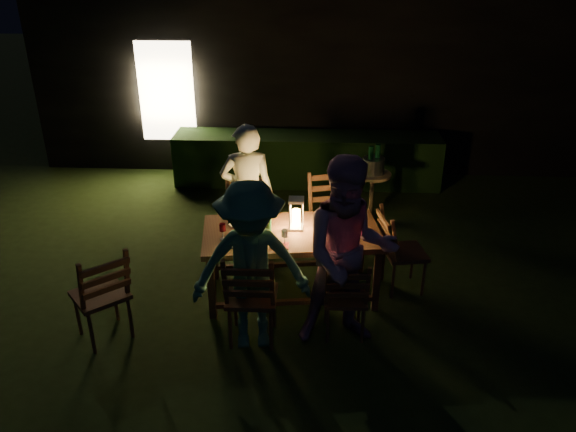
# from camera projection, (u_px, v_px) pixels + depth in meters

# --- Properties ---
(garden_envelope) EXTENTS (40.00, 40.00, 3.20)m
(garden_envelope) POSITION_uv_depth(u_px,v_px,m) (336.00, 57.00, 10.62)
(garden_envelope) COLOR black
(garden_envelope) RESTS_ON ground
(dining_table) EXTENTS (1.98, 1.17, 0.78)m
(dining_table) POSITION_uv_depth(u_px,v_px,m) (292.00, 237.00, 5.96)
(dining_table) COLOR #4D2B19
(dining_table) RESTS_ON ground
(chair_near_left) EXTENTS (0.47, 0.51, 1.06)m
(chair_near_left) POSITION_uv_depth(u_px,v_px,m) (252.00, 312.00, 5.40)
(chair_near_left) COLOR #4D2B19
(chair_near_left) RESTS_ON ground
(chair_near_right) EXTENTS (0.43, 0.46, 0.92)m
(chair_near_right) POSITION_uv_depth(u_px,v_px,m) (344.00, 310.00, 5.49)
(chair_near_right) COLOR #4D2B19
(chair_near_right) RESTS_ON ground
(chair_far_left) EXTENTS (0.57, 0.60, 1.06)m
(chair_far_left) POSITION_uv_depth(u_px,v_px,m) (249.00, 237.00, 6.78)
(chair_far_left) COLOR #4D2B19
(chair_far_left) RESTS_ON ground
(chair_far_right) EXTENTS (0.60, 0.62, 1.08)m
(chair_far_right) POSITION_uv_depth(u_px,v_px,m) (330.00, 233.00, 6.86)
(chair_far_right) COLOR #4D2B19
(chair_far_right) RESTS_ON ground
(chair_end) EXTENTS (0.56, 0.53, 1.00)m
(chair_end) POSITION_uv_depth(u_px,v_px,m) (402.00, 265.00, 6.23)
(chair_end) COLOR #4D2B19
(chair_end) RESTS_ON ground
(chair_spare) EXTENTS (0.69, 0.69, 1.06)m
(chair_spare) POSITION_uv_depth(u_px,v_px,m) (103.00, 310.00, 5.43)
(chair_spare) COLOR #4D2B19
(chair_spare) RESTS_ON ground
(person_house_side) EXTENTS (0.68, 0.49, 1.72)m
(person_house_side) POSITION_uv_depth(u_px,v_px,m) (247.00, 194.00, 6.59)
(person_house_side) COLOR white
(person_house_side) RESTS_ON ground
(person_opp_right) EXTENTS (1.00, 0.83, 1.88)m
(person_opp_right) POSITION_uv_depth(u_px,v_px,m) (349.00, 254.00, 5.15)
(person_opp_right) COLOR #B0799C
(person_opp_right) RESTS_ON ground
(person_opp_left) EXTENTS (1.17, 0.77, 1.69)m
(person_opp_left) POSITION_uv_depth(u_px,v_px,m) (251.00, 267.00, 5.13)
(person_opp_left) COLOR #39725B
(person_opp_left) RESTS_ON ground
(lantern) EXTENTS (0.16, 0.16, 0.35)m
(lantern) POSITION_uv_depth(u_px,v_px,m) (296.00, 215.00, 5.91)
(lantern) COLOR white
(lantern) RESTS_ON dining_table
(plate_far_left) EXTENTS (0.25, 0.25, 0.01)m
(plate_far_left) POSITION_uv_depth(u_px,v_px,m) (239.00, 223.00, 6.08)
(plate_far_left) COLOR white
(plate_far_left) RESTS_ON dining_table
(plate_near_left) EXTENTS (0.25, 0.25, 0.01)m
(plate_near_left) POSITION_uv_depth(u_px,v_px,m) (240.00, 242.00, 5.68)
(plate_near_left) COLOR white
(plate_near_left) RESTS_ON dining_table
(plate_far_right) EXTENTS (0.25, 0.25, 0.01)m
(plate_far_right) POSITION_uv_depth(u_px,v_px,m) (331.00, 220.00, 6.15)
(plate_far_right) COLOR white
(plate_far_right) RESTS_ON dining_table
(plate_near_right) EXTENTS (0.25, 0.25, 0.01)m
(plate_near_right) POSITION_uv_depth(u_px,v_px,m) (337.00, 238.00, 5.76)
(plate_near_right) COLOR white
(plate_near_right) RESTS_ON dining_table
(wineglass_a) EXTENTS (0.06, 0.06, 0.18)m
(wineglass_a) POSITION_uv_depth(u_px,v_px,m) (262.00, 213.00, 6.11)
(wineglass_a) COLOR #59070F
(wineglass_a) RESTS_ON dining_table
(wineglass_b) EXTENTS (0.06, 0.06, 0.18)m
(wineglass_b) POSITION_uv_depth(u_px,v_px,m) (223.00, 232.00, 5.72)
(wineglass_b) COLOR #59070F
(wineglass_b) RESTS_ON dining_table
(wineglass_c) EXTENTS (0.06, 0.06, 0.18)m
(wineglass_c) POSITION_uv_depth(u_px,v_px,m) (324.00, 235.00, 5.66)
(wineglass_c) COLOR #59070F
(wineglass_c) RESTS_ON dining_table
(wineglass_d) EXTENTS (0.06, 0.06, 0.18)m
(wineglass_d) POSITION_uv_depth(u_px,v_px,m) (347.00, 214.00, 6.10)
(wineglass_d) COLOR #59070F
(wineglass_d) RESTS_ON dining_table
(wineglass_e) EXTENTS (0.06, 0.06, 0.18)m
(wineglass_e) POSITION_uv_depth(u_px,v_px,m) (285.00, 237.00, 5.61)
(wineglass_e) COLOR silver
(wineglass_e) RESTS_ON dining_table
(bottle_table) EXTENTS (0.07, 0.07, 0.28)m
(bottle_table) POSITION_uv_depth(u_px,v_px,m) (268.00, 220.00, 5.85)
(bottle_table) COLOR #0F471E
(bottle_table) RESTS_ON dining_table
(napkin_left) EXTENTS (0.18, 0.14, 0.01)m
(napkin_left) POSITION_uv_depth(u_px,v_px,m) (280.00, 246.00, 5.62)
(napkin_left) COLOR red
(napkin_left) RESTS_ON dining_table
(napkin_right) EXTENTS (0.18, 0.14, 0.01)m
(napkin_right) POSITION_uv_depth(u_px,v_px,m) (348.00, 242.00, 5.70)
(napkin_right) COLOR red
(napkin_right) RESTS_ON dining_table
(phone) EXTENTS (0.14, 0.07, 0.01)m
(phone) POSITION_uv_depth(u_px,v_px,m) (233.00, 247.00, 5.61)
(phone) COLOR black
(phone) RESTS_ON dining_table
(side_table) EXTENTS (0.50, 0.50, 0.68)m
(side_table) POSITION_uv_depth(u_px,v_px,m) (373.00, 179.00, 7.73)
(side_table) COLOR olive
(side_table) RESTS_ON ground
(ice_bucket) EXTENTS (0.30, 0.30, 0.22)m
(ice_bucket) POSITION_uv_depth(u_px,v_px,m) (373.00, 166.00, 7.65)
(ice_bucket) COLOR #A5A8AD
(ice_bucket) RESTS_ON side_table
(bottle_bucket_a) EXTENTS (0.07, 0.07, 0.32)m
(bottle_bucket_a) POSITION_uv_depth(u_px,v_px,m) (370.00, 163.00, 7.59)
(bottle_bucket_a) COLOR #0F471E
(bottle_bucket_a) RESTS_ON side_table
(bottle_bucket_b) EXTENTS (0.07, 0.07, 0.32)m
(bottle_bucket_b) POSITION_uv_depth(u_px,v_px,m) (377.00, 161.00, 7.66)
(bottle_bucket_b) COLOR #0F471E
(bottle_bucket_b) RESTS_ON side_table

